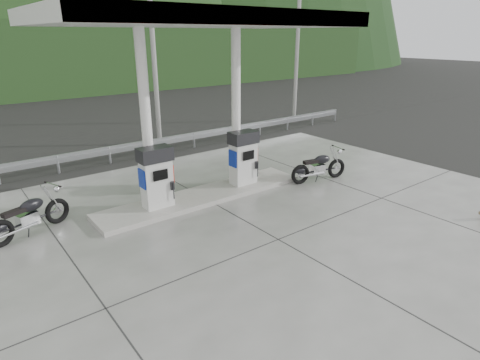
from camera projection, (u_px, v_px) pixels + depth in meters
ground at (254, 226)px, 11.02m from camera, size 160.00×160.00×0.00m
forecourt_apron at (254, 226)px, 11.02m from camera, size 18.00×14.00×0.02m
pump_island at (204, 196)px, 12.85m from camera, size 7.00×1.40×0.15m
gas_pump_left at (157, 177)px, 11.60m from camera, size 0.95×0.55×1.80m
gas_pump_right at (243, 158)px, 13.43m from camera, size 0.95×0.55×1.80m
canopy_column_left at (146, 121)px, 11.35m from camera, size 0.30×0.30×5.00m
canopy_column_right at (236, 108)px, 13.18m from camera, size 0.30×0.30×5.00m
canopy_roof at (198, 19)px, 11.04m from camera, size 8.50×5.00×0.40m
guardrail at (132, 143)px, 16.73m from camera, size 26.00×0.16×1.42m
road at (104, 142)px, 19.57m from camera, size 60.00×7.00×0.01m
utility_pole_b at (154, 57)px, 17.86m from camera, size 0.22×0.22×8.00m
utility_pole_c at (297, 52)px, 23.03m from camera, size 0.22×0.22×8.00m
tree_band at (18, 60)px, 32.31m from camera, size 80.00×6.00×6.00m
motorcycle_left at (29, 216)px, 10.40m from camera, size 2.24×1.39×1.01m
motorcycle_right at (319, 167)px, 14.25m from camera, size 2.22×1.10×1.01m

